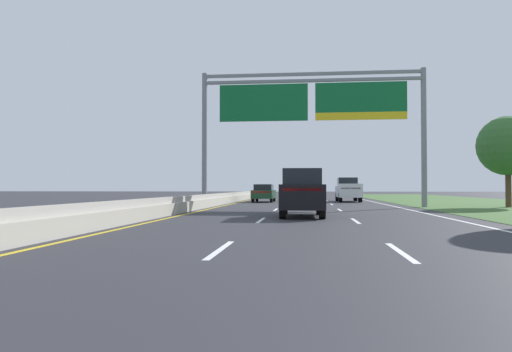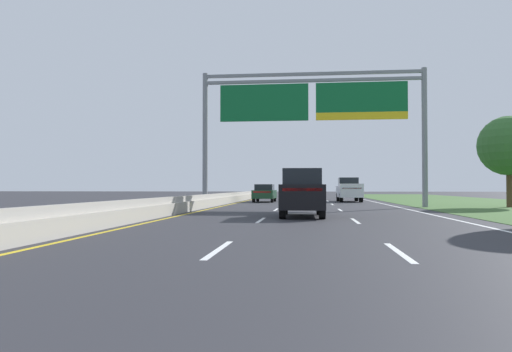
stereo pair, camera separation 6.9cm
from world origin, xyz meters
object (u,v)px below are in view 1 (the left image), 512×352
car_darkgreen_left_lane_sedan (264,193)px  car_navy_centre_lane_sedan (307,192)px  roadside_tree_mid (508,146)px  car_black_centre_lane_suv (302,192)px  pickup_truck_white (348,190)px  overhead_sign_gantry (312,109)px

car_darkgreen_left_lane_sedan → car_navy_centre_lane_sedan: bearing=-22.8°
roadside_tree_mid → car_black_centre_lane_suv: bearing=-140.2°
pickup_truck_white → roadside_tree_mid: 15.19m
car_black_centre_lane_suv → roadside_tree_mid: roadside_tree_mid is taller
overhead_sign_gantry → car_darkgreen_left_lane_sedan: 12.39m
car_navy_centre_lane_sedan → roadside_tree_mid: (12.92, -18.89, 3.17)m
car_black_centre_lane_suv → overhead_sign_gantry: bearing=-3.8°
pickup_truck_white → car_navy_centre_lane_sedan: bearing=26.5°
overhead_sign_gantry → car_black_centre_lane_suv: (-0.55, -10.80, -5.49)m
pickup_truck_white → car_navy_centre_lane_sedan: (-3.68, 7.19, -0.26)m
car_navy_centre_lane_sedan → roadside_tree_mid: size_ratio=0.75×
car_navy_centre_lane_sedan → car_darkgreen_left_lane_sedan: bearing=155.2°
car_navy_centre_lane_sedan → car_black_centre_lane_suv: 29.86m
car_darkgreen_left_lane_sedan → overhead_sign_gantry: bearing=-157.1°
pickup_truck_white → roadside_tree_mid: size_ratio=0.91×
overhead_sign_gantry → roadside_tree_mid: size_ratio=2.54×
car_darkgreen_left_lane_sedan → car_black_centre_lane_suv: (3.60, -20.96, 0.28)m
roadside_tree_mid → overhead_sign_gantry: bearing=-179.2°
car_navy_centre_lane_sedan → car_black_centre_lane_suv: car_black_centre_lane_suv is taller
car_navy_centre_lane_sedan → car_black_centre_lane_suv: bearing=178.1°
overhead_sign_gantry → roadside_tree_mid: bearing=0.8°
overhead_sign_gantry → pickup_truck_white: (3.41, 11.87, -5.51)m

